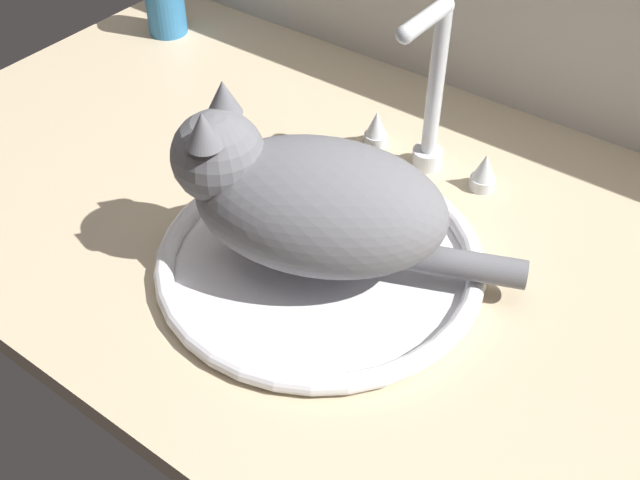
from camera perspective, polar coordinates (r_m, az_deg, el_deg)
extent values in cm
cube|color=#CCB793|center=(94.46, 0.18, 1.21)|extent=(122.14, 71.54, 3.00)
torus|color=white|center=(86.11, 0.00, -1.42)|extent=(37.19, 37.19, 2.22)
cylinder|color=white|center=(86.67, 0.00, -1.80)|extent=(33.86, 33.86, 0.60)
cylinder|color=silver|center=(101.67, 8.01, 6.12)|extent=(4.00, 4.00, 2.40)
cylinder|color=silver|center=(95.54, 8.66, 11.52)|extent=(2.00, 2.00, 19.95)
sphere|color=silver|center=(90.89, 9.32, 16.91)|extent=(2.20, 2.20, 2.20)
cylinder|color=silver|center=(87.47, 7.90, 16.01)|extent=(2.00, 8.53, 2.00)
sphere|color=silver|center=(84.13, 6.38, 15.02)|extent=(2.10, 2.10, 2.10)
cylinder|color=silver|center=(105.10, 4.17, 7.54)|extent=(3.20, 3.20, 1.60)
cone|color=silver|center=(103.65, 4.25, 8.70)|extent=(2.88, 2.88, 3.53)
cylinder|color=silver|center=(99.27, 12.01, 4.22)|extent=(3.20, 3.20, 1.60)
cone|color=silver|center=(97.74, 12.22, 5.40)|extent=(2.88, 2.88, 3.53)
ellipsoid|color=slate|center=(80.86, 0.00, 2.59)|extent=(31.84, 26.35, 13.47)
sphere|color=slate|center=(80.83, -7.60, 6.19)|extent=(10.07, 10.07, 10.07)
cone|color=slate|center=(75.47, -8.73, 8.17)|extent=(3.83, 3.83, 3.77)
cone|color=slate|center=(80.15, -7.23, 10.56)|extent=(3.83, 3.83, 3.77)
ellipsoid|color=silver|center=(82.69, -10.01, 5.95)|extent=(4.42, 5.07, 3.22)
ellipsoid|color=silver|center=(83.56, -6.40, 3.22)|extent=(10.70, 11.64, 7.41)
cylinder|color=slate|center=(82.97, 10.81, -1.86)|extent=(13.10, 7.92, 3.20)
cylinder|color=teal|center=(133.07, -11.54, 17.10)|extent=(6.36, 6.36, 11.02)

